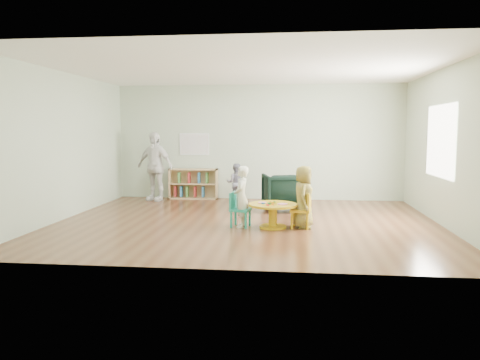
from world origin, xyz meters
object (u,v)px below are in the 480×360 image
Objects in this scene: toddler at (236,183)px; adult_caretaker at (155,166)px; kid_chair_right at (303,209)px; child_left at (241,197)px; activity_table at (273,211)px; kid_chair_left at (238,208)px; bookshelf at (193,184)px; child_right at (303,197)px; armchair at (284,192)px.

toddler is 0.55× the size of adult_caretaker.
kid_chair_right is 1.10m from child_left.
kid_chair_right is at bearing 1.80° from activity_table.
bookshelf is (-1.51, 3.29, 0.04)m from kid_chair_left.
kid_chair_right is 4.57m from adult_caretaker.
adult_caretaker reaches higher than toddler.
kid_chair_right is at bearing 117.13° from toddler.
child_right is at bearing 91.66° from child_left.
child_right reaches higher than child_left.
kid_chair_left is at bearing 96.64° from toddler.
child_left is at bearing 96.16° from child_right.
kid_chair_left is 0.51× the size of bookshelf.
toddler is (-1.00, 2.86, 0.16)m from activity_table.
child_left is 0.65× the size of adult_caretaker.
child_right reaches higher than kid_chair_right.
adult_caretaker is (-3.14, 1.10, 0.44)m from armchair.
activity_table is at bearing 99.36° from child_right.
adult_caretaker is (-3.50, 2.88, 0.50)m from kid_chair_right.
bookshelf is 1.39× the size of armchair.
toddler is at bearing 37.20° from kid_chair_right.
child_right is at bearing -50.82° from bookshelf.
armchair is 0.81× the size of child_left.
child_right reaches higher than kid_chair_left.
adult_caretaker is at bearing 54.35° from child_right.
child_right is at bearing 101.97° from kid_chair_left.
child_right is (1.14, 0.04, 0.21)m from kid_chair_left.
kid_chair_right is at bearing 88.83° from armchair.
child_left is (-0.71, -1.79, 0.14)m from armchair.
child_left is at bearing -30.88° from adult_caretaker.
activity_table is 0.59m from child_right.
toddler is at bearing 109.19° from activity_table.
toddler reaches higher than kid_chair_left.
toddler is (-1.16, 1.07, 0.06)m from armchair.
activity_table is at bearing -25.05° from adult_caretaker.
kid_chair_left is 0.22m from child_left.
adult_caretaker reaches higher than kid_chair_right.
kid_chair_left is 0.99× the size of kid_chair_right.
kid_chair_left is at bearing -65.35° from bookshelf.
toddler is at bearing 18.14° from adult_caretaker.
kid_chair_right reaches higher than kid_chair_left.
kid_chair_right is 0.68× the size of toddler.
bookshelf is 1.21m from toddler.
kid_chair_left is 3.62m from bookshelf.
child_left is at bearing 97.78° from toddler.
bookshelf is at bearing 42.62° from child_right.
child_left is at bearing 179.65° from activity_table.
child_right is (0.37, -1.74, 0.15)m from armchair.
adult_caretaker is at bearing -32.15° from armchair.
kid_chair_left is 0.67× the size of toddler.
armchair reaches higher than bookshelf.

